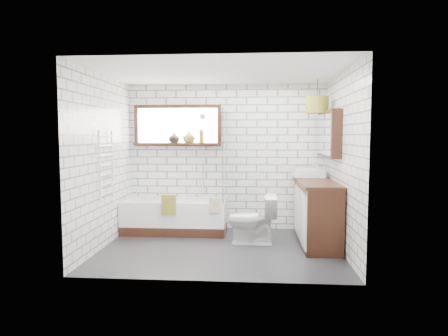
# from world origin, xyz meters

# --- Properties ---
(floor) EXTENTS (3.40, 2.60, 0.01)m
(floor) POSITION_xyz_m (0.00, 0.00, -0.01)
(floor) COLOR black
(floor) RESTS_ON ground
(ceiling) EXTENTS (3.40, 2.60, 0.01)m
(ceiling) POSITION_xyz_m (0.00, 0.00, 2.50)
(ceiling) COLOR white
(ceiling) RESTS_ON ground
(wall_back) EXTENTS (3.40, 0.01, 2.50)m
(wall_back) POSITION_xyz_m (0.00, 1.30, 1.25)
(wall_back) COLOR white
(wall_back) RESTS_ON ground
(wall_front) EXTENTS (3.40, 0.01, 2.50)m
(wall_front) POSITION_xyz_m (0.00, -1.30, 1.25)
(wall_front) COLOR white
(wall_front) RESTS_ON ground
(wall_left) EXTENTS (0.01, 2.60, 2.50)m
(wall_left) POSITION_xyz_m (-1.70, 0.00, 1.25)
(wall_left) COLOR white
(wall_left) RESTS_ON ground
(wall_right) EXTENTS (0.01, 2.60, 2.50)m
(wall_right) POSITION_xyz_m (1.70, 0.00, 1.25)
(wall_right) COLOR white
(wall_right) RESTS_ON ground
(window) EXTENTS (1.52, 0.16, 0.68)m
(window) POSITION_xyz_m (-0.85, 1.26, 1.80)
(window) COLOR black
(window) RESTS_ON wall_back
(towel_radiator) EXTENTS (0.06, 0.52, 1.00)m
(towel_radiator) POSITION_xyz_m (-1.66, 0.00, 1.20)
(towel_radiator) COLOR white
(towel_radiator) RESTS_ON wall_left
(mirror_cabinet) EXTENTS (0.16, 1.20, 0.70)m
(mirror_cabinet) POSITION_xyz_m (1.62, 0.60, 1.65)
(mirror_cabinet) COLOR black
(mirror_cabinet) RESTS_ON wall_right
(shower_riser) EXTENTS (0.02, 0.02, 1.30)m
(shower_riser) POSITION_xyz_m (-0.40, 1.26, 1.35)
(shower_riser) COLOR silver
(shower_riser) RESTS_ON wall_back
(bathtub) EXTENTS (1.71, 0.75, 0.55)m
(bathtub) POSITION_xyz_m (-0.84, 0.92, 0.28)
(bathtub) COLOR white
(bathtub) RESTS_ON floor
(shower_screen) EXTENTS (0.02, 0.72, 1.50)m
(shower_screen) POSITION_xyz_m (-0.00, 0.92, 1.30)
(shower_screen) COLOR white
(shower_screen) RESTS_ON bathtub
(towel_green) EXTENTS (0.23, 0.06, 0.32)m
(towel_green) POSITION_xyz_m (-0.87, 0.55, 0.53)
(towel_green) COLOR olive
(towel_green) RESTS_ON bathtub
(towel_beige) EXTENTS (0.18, 0.05, 0.24)m
(towel_beige) POSITION_xyz_m (-0.13, 0.55, 0.53)
(towel_beige) COLOR tan
(towel_beige) RESTS_ON bathtub
(vanity) EXTENTS (0.54, 1.66, 0.95)m
(vanity) POSITION_xyz_m (1.43, 0.46, 0.48)
(vanity) COLOR black
(vanity) RESTS_ON floor
(basin) EXTENTS (0.49, 0.43, 0.14)m
(basin) POSITION_xyz_m (1.37, 0.96, 1.02)
(basin) COLOR white
(basin) RESTS_ON vanity
(tap) EXTENTS (0.03, 0.03, 0.15)m
(tap) POSITION_xyz_m (1.53, 0.96, 1.08)
(tap) COLOR silver
(tap) RESTS_ON vanity
(toilet) EXTENTS (0.43, 0.73, 0.74)m
(toilet) POSITION_xyz_m (0.46, 0.30, 0.37)
(toilet) COLOR white
(toilet) RESTS_ON floor
(vase_olive) EXTENTS (0.26, 0.26, 0.22)m
(vase_olive) POSITION_xyz_m (-0.64, 1.23, 1.59)
(vase_olive) COLOR olive
(vase_olive) RESTS_ON window
(vase_dark) EXTENTS (0.24, 0.24, 0.20)m
(vase_dark) POSITION_xyz_m (-0.91, 1.23, 1.58)
(vase_dark) COLOR black
(vase_dark) RESTS_ON window
(bottle) EXTENTS (0.09, 0.09, 0.23)m
(bottle) POSITION_xyz_m (-0.43, 1.23, 1.59)
(bottle) COLOR olive
(bottle) RESTS_ON window
(pendant) EXTENTS (0.35, 0.35, 0.26)m
(pendant) POSITION_xyz_m (1.45, 0.70, 2.10)
(pendant) COLOR olive
(pendant) RESTS_ON ceiling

